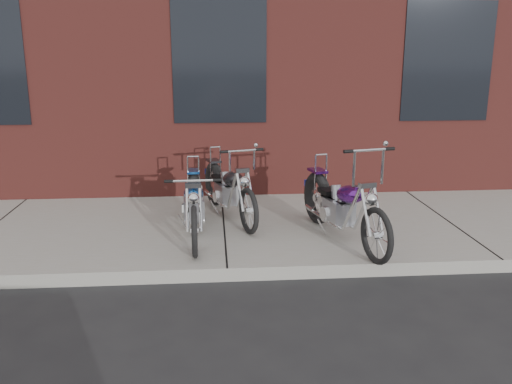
{
  "coord_description": "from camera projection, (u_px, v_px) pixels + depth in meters",
  "views": [
    {
      "loc": [
        -0.13,
        -5.28,
        2.33
      ],
      "look_at": [
        0.37,
        0.8,
        0.76
      ],
      "focal_mm": 38.0,
      "sensor_mm": 36.0,
      "label": 1
    }
  ],
  "objects": [
    {
      "name": "ground",
      "position": [
        227.0,
        282.0,
        5.68
      ],
      "size": [
        120.0,
        120.0,
        0.0
      ],
      "primitive_type": "plane",
      "color": "black",
      "rests_on": "ground"
    },
    {
      "name": "sidewalk",
      "position": [
        224.0,
        230.0,
        7.11
      ],
      "size": [
        22.0,
        3.0,
        0.15
      ],
      "primitive_type": "cube",
      "color": "gray",
      "rests_on": "ground"
    },
    {
      "name": "chopper_third",
      "position": [
        229.0,
        191.0,
        7.34
      ],
      "size": [
        0.74,
        1.96,
        1.03
      ],
      "rotation": [
        0.0,
        0.0,
        -1.27
      ],
      "color": "black",
      "rests_on": "sidewalk"
    },
    {
      "name": "chopper_blue",
      "position": [
        194.0,
        206.0,
        6.61
      ],
      "size": [
        0.49,
        2.02,
        0.88
      ],
      "rotation": [
        0.0,
        0.0,
        -1.54
      ],
      "color": "black",
      "rests_on": "sidewalk"
    },
    {
      "name": "chopper_purple",
      "position": [
        342.0,
        209.0,
        6.43
      ],
      "size": [
        0.7,
        2.11,
        1.2
      ],
      "rotation": [
        0.0,
        0.0,
        -1.33
      ],
      "color": "black",
      "rests_on": "sidewalk"
    }
  ]
}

